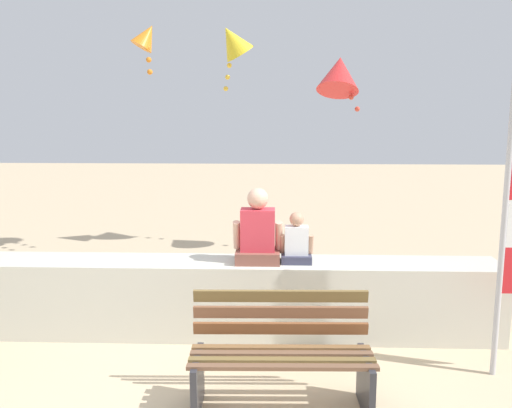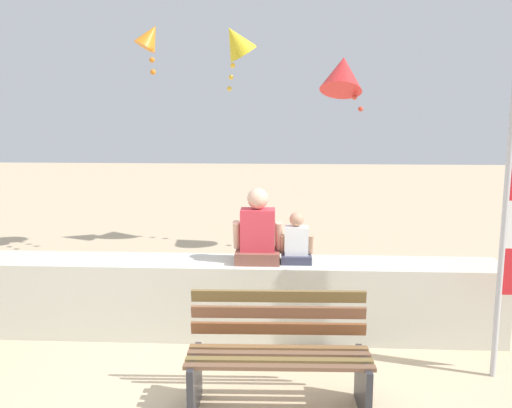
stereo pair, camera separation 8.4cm
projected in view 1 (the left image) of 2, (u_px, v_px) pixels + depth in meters
ground_plane at (224, 399)px, 4.47m from camera, size 40.00×40.00×0.00m
seawall_ledge at (235, 298)px, 5.71m from camera, size 5.44×0.59×0.79m
park_bench at (281, 358)px, 4.30m from camera, size 1.44×0.65×0.88m
person_adult at (258, 233)px, 5.57m from camera, size 0.50×0.37×0.77m
person_child at (296, 243)px, 5.57m from camera, size 0.34×0.25×0.52m
kite_orange at (147, 37)px, 8.13m from camera, size 0.57×0.57×0.82m
kite_yellow at (233, 41)px, 8.59m from camera, size 0.80×0.76×1.09m
kite_red at (339, 74)px, 8.49m from camera, size 0.86×0.97×0.97m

